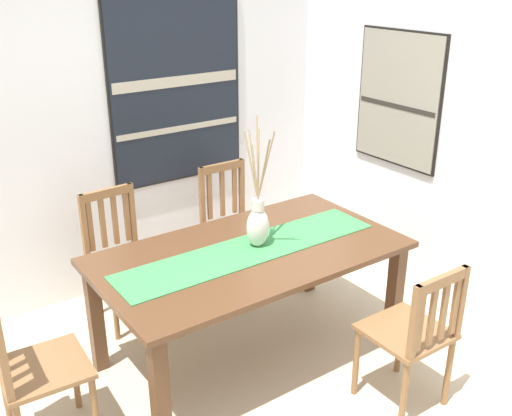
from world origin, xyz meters
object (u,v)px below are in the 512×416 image
chair_2 (232,223)px  painting_on_back_wall (177,89)px  chair_3 (120,253)px  dining_table (250,265)px  painting_on_side_wall (399,99)px  chair_0 (414,333)px  centerpiece_vase (258,222)px  chair_1 (31,366)px

chair_2 → painting_on_back_wall: bearing=114.8°
chair_2 → chair_3: bearing=179.5°
chair_3 → dining_table: bearing=-62.8°
dining_table → painting_on_side_wall: bearing=10.1°
chair_2 → dining_table: bearing=-116.8°
dining_table → chair_0: (0.46, -0.90, -0.17)m
centerpiece_vase → chair_0: centerpiece_vase is taller
dining_table → chair_1: (-1.32, -0.01, -0.16)m
painting_on_back_wall → chair_0: bearing=-84.7°
centerpiece_vase → chair_0: (0.39, -0.91, -0.42)m
dining_table → painting_on_side_wall: size_ratio=1.89×
chair_1 → painting_on_back_wall: size_ratio=0.67×
chair_2 → painting_on_side_wall: (1.05, -0.63, 0.94)m
painting_on_side_wall → chair_3: bearing=162.1°
chair_2 → painting_on_back_wall: painting_on_back_wall is taller
chair_3 → painting_on_side_wall: (1.96, -0.63, 0.94)m
chair_0 → painting_on_side_wall: bearing=48.3°
dining_table → painting_on_side_wall: (1.50, 0.27, 0.78)m
chair_1 → painting_on_back_wall: 2.28m
chair_2 → chair_1: bearing=-153.1°
centerpiece_vase → chair_0: 1.08m
chair_2 → painting_on_side_wall: size_ratio=0.96×
centerpiece_vase → chair_2: size_ratio=0.84×
chair_0 → painting_on_side_wall: (1.04, 1.16, 0.95)m
centerpiece_vase → painting_on_back_wall: (0.18, 1.30, 0.56)m
centerpiece_vase → painting_on_back_wall: painting_on_back_wall is taller
chair_3 → painting_on_side_wall: painting_on_side_wall is taller
painting_on_back_wall → painting_on_side_wall: painting_on_back_wall is taller
dining_table → chair_2: chair_2 is taller
dining_table → chair_3: 1.02m
centerpiece_vase → painting_on_back_wall: 1.43m
centerpiece_vase → painting_on_side_wall: (1.43, 0.25, 0.52)m
dining_table → chair_2: bearing=63.2°
chair_2 → chair_3: size_ratio=1.01×
chair_0 → chair_1: bearing=153.5°
painting_on_back_wall → painting_on_side_wall: size_ratio=1.44×
painting_on_back_wall → chair_1: bearing=-139.9°
dining_table → painting_on_back_wall: 1.57m
painting_on_back_wall → dining_table: bearing=-100.9°
painting_on_side_wall → chair_1: bearing=-174.4°
dining_table → chair_1: chair_1 is taller
centerpiece_vase → chair_1: 1.45m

